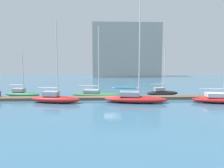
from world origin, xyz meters
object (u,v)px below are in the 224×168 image
sailboat_0 (22,94)px  sailboat_1 (55,98)px  sailboat_3 (135,98)px  sailboat_4 (162,92)px  harbor_building_distant (126,50)px  sailboat_5 (220,98)px  mooring_buoy_orange (18,90)px  sailboat_2 (96,93)px

sailboat_0 → sailboat_1: bearing=-26.3°
sailboat_1 → sailboat_0: bearing=153.3°
sailboat_3 → sailboat_4: (5.20, 5.27, -0.12)m
harbor_building_distant → sailboat_1: bearing=-107.7°
sailboat_1 → sailboat_5: sailboat_5 is taller
mooring_buoy_orange → harbor_building_distant: 44.28m
harbor_building_distant → sailboat_5: bearing=-81.6°
sailboat_3 → sailboat_4: 7.41m
sailboat_0 → sailboat_5: 28.56m
sailboat_1 → sailboat_2: sailboat_2 is taller
sailboat_5 → harbor_building_distant: (-7.03, 47.52, 8.53)m
harbor_building_distant → sailboat_0: bearing=-116.6°
sailboat_5 → mooring_buoy_orange: bearing=169.1°
sailboat_2 → harbor_building_distant: bearing=85.3°
sailboat_5 → sailboat_2: bearing=168.3°
sailboat_1 → sailboat_2: bearing=56.2°
sailboat_0 → harbor_building_distant: size_ratio=0.31×
sailboat_0 → mooring_buoy_orange: bearing=128.4°
sailboat_3 → sailboat_4: size_ratio=1.82×
sailboat_4 → mooring_buoy_orange: 24.99m
sailboat_5 → sailboat_3: bearing=-174.4°
sailboat_4 → mooring_buoy_orange: sailboat_4 is taller
sailboat_2 → mooring_buoy_orange: size_ratio=15.02×
mooring_buoy_orange → sailboat_1: bearing=-48.9°
sailboat_1 → sailboat_2: 7.38m
sailboat_2 → sailboat_4: 10.54m
sailboat_1 → harbor_building_distant: size_ratio=0.46×
sailboat_0 → sailboat_4: 21.87m
sailboat_3 → harbor_building_distant: bearing=93.5°
sailboat_0 → sailboat_1: sailboat_1 is taller
sailboat_3 → mooring_buoy_orange: bearing=160.4°
sailboat_5 → mooring_buoy_orange: sailboat_5 is taller
sailboat_1 → sailboat_4: (15.77, 4.88, -0.10)m
sailboat_1 → sailboat_3: (10.56, -0.39, 0.02)m
mooring_buoy_orange → harbor_building_distant: (23.52, 36.49, 8.74)m
sailboat_5 → mooring_buoy_orange: (-30.55, 11.03, -0.21)m
sailboat_3 → sailboat_0: bearing=171.5°
sailboat_0 → sailboat_2: bearing=13.9°
sailboat_5 → harbor_building_distant: 48.79m
sailboat_1 → sailboat_5: bearing=8.6°
sailboat_1 → mooring_buoy_orange: size_ratio=14.80×
sailboat_1 → sailboat_4: bearing=28.6°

